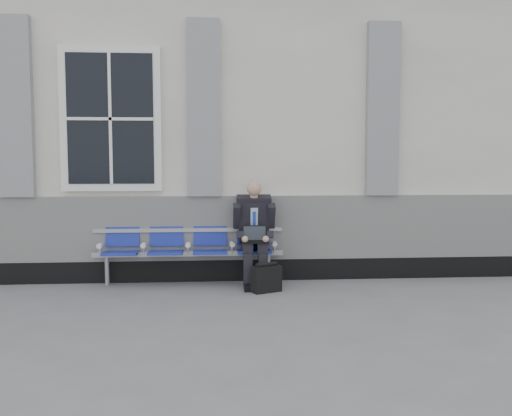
{
  "coord_description": "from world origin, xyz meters",
  "views": [
    {
      "loc": [
        1.71,
        -6.46,
        1.72
      ],
      "look_at": [
        2.28,
        0.9,
        1.08
      ],
      "focal_mm": 40.0,
      "sensor_mm": 36.0,
      "label": 1
    }
  ],
  "objects": [
    {
      "name": "briefcase",
      "position": [
        2.4,
        0.74,
        0.18
      ],
      "size": [
        0.41,
        0.3,
        0.39
      ],
      "color": "black",
      "rests_on": "ground"
    },
    {
      "name": "station_building",
      "position": [
        -0.02,
        3.47,
        2.22
      ],
      "size": [
        14.4,
        4.4,
        4.49
      ],
      "color": "silver",
      "rests_on": "ground"
    },
    {
      "name": "ground",
      "position": [
        0.0,
        0.0,
        0.0
      ],
      "size": [
        70.0,
        70.0,
        0.0
      ],
      "primitive_type": "plane",
      "color": "slate",
      "rests_on": "ground"
    },
    {
      "name": "businessman",
      "position": [
        2.28,
        1.19,
        0.77
      ],
      "size": [
        0.57,
        0.77,
        1.42
      ],
      "color": "black",
      "rests_on": "ground"
    },
    {
      "name": "bench",
      "position": [
        1.38,
        1.32,
        0.55
      ],
      "size": [
        2.6,
        0.47,
        0.91
      ],
      "color": "#9EA0A3",
      "rests_on": "ground"
    }
  ]
}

